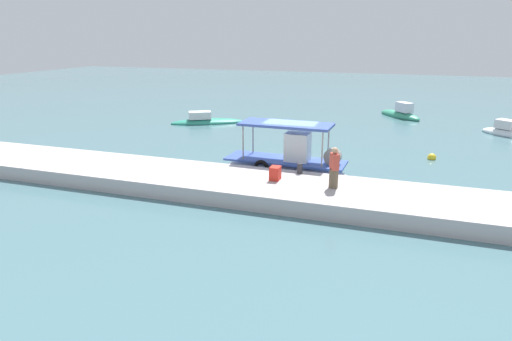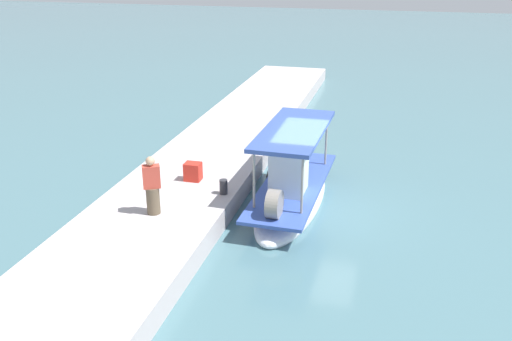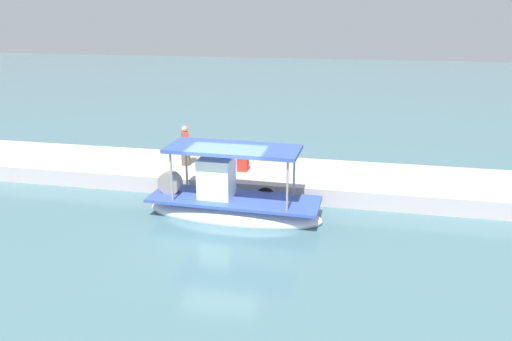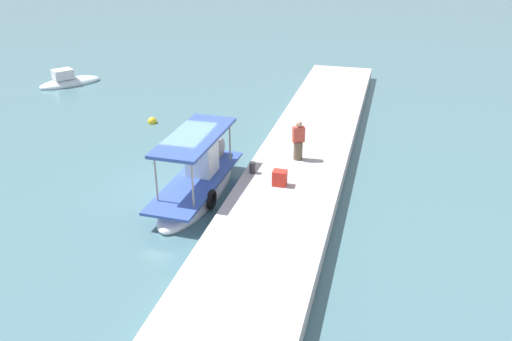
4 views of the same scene
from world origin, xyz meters
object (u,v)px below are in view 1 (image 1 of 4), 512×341
at_px(moored_boat_far, 401,114).
at_px(mooring_bollard, 300,168).
at_px(moored_boat_mid, 509,133).
at_px(marker_buoy, 432,158).
at_px(moored_boat_near, 206,121).
at_px(fisherman_near_bollard, 334,170).
at_px(cargo_crate, 275,173).
at_px(main_fishing_boat, 287,164).

bearing_deg(moored_boat_far, mooring_bollard, -100.41).
relative_size(mooring_bollard, moored_boat_mid, 0.11).
xyz_separation_m(marker_buoy, moored_boat_near, (-15.90, 5.37, 0.04)).
height_order(fisherman_near_bollard, mooring_bollard, fisherman_near_bollard).
distance_m(marker_buoy, moored_boat_far, 13.07).
distance_m(fisherman_near_bollard, mooring_bollard, 2.30).
height_order(fisherman_near_bollard, marker_buoy, fisherman_near_bollard).
bearing_deg(mooring_bollard, fisherman_near_bollard, -40.14).
distance_m(cargo_crate, moored_boat_mid, 19.75).
relative_size(main_fishing_boat, fisherman_near_bollard, 3.69).
xyz_separation_m(fisherman_near_bollard, cargo_crate, (-2.46, 0.21, -0.46)).
relative_size(moored_boat_mid, moored_boat_far, 0.93).
height_order(cargo_crate, moored_boat_far, moored_boat_far).
height_order(mooring_bollard, moored_boat_mid, mooring_bollard).
bearing_deg(fisherman_near_bollard, mooring_bollard, 139.86).
distance_m(mooring_bollard, moored_boat_far, 20.10).
bearing_deg(marker_buoy, main_fishing_boat, -143.26).
distance_m(cargo_crate, moored_boat_near, 16.48).
bearing_deg(fisherman_near_bollard, marker_buoy, 64.51).
bearing_deg(cargo_crate, moored_boat_far, 78.22).
distance_m(main_fishing_boat, moored_boat_far, 18.54).
relative_size(fisherman_near_bollard, moored_boat_mid, 0.42).
relative_size(mooring_bollard, moored_boat_far, 0.10).
bearing_deg(cargo_crate, mooring_bollard, 58.77).
height_order(moored_boat_near, moored_boat_far, moored_boat_far).
distance_m(moored_boat_mid, moored_boat_far, 8.64).
relative_size(cargo_crate, marker_buoy, 1.25).
distance_m(main_fishing_boat, moored_boat_near, 13.87).
distance_m(main_fishing_boat, marker_buoy, 8.40).
bearing_deg(mooring_bollard, moored_boat_far, 79.59).
bearing_deg(marker_buoy, cargo_crate, -128.42).
bearing_deg(moored_boat_far, cargo_crate, -101.78).
height_order(main_fishing_boat, fisherman_near_bollard, main_fishing_boat).
relative_size(fisherman_near_bollard, mooring_bollard, 3.73).
height_order(marker_buoy, moored_boat_near, moored_boat_near).
bearing_deg(mooring_bollard, moored_boat_near, 129.95).
height_order(cargo_crate, marker_buoy, cargo_crate).
bearing_deg(main_fishing_boat, mooring_bollard, -59.94).
relative_size(main_fishing_boat, moored_boat_mid, 1.54).
bearing_deg(moored_boat_near, main_fishing_boat, -48.55).
height_order(main_fishing_boat, marker_buoy, main_fishing_boat).
bearing_deg(marker_buoy, moored_boat_far, 98.95).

